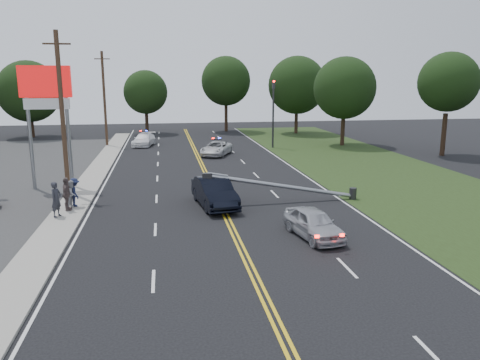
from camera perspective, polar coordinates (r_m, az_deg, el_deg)
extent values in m
plane|color=black|center=(19.72, 0.52, -9.11)|extent=(120.00, 120.00, 0.00)
cube|color=gray|center=(29.45, -19.33, -2.45)|extent=(1.80, 70.00, 0.12)
cube|color=#202F12|center=(33.44, 20.79, -0.95)|extent=(12.00, 80.00, 0.01)
cube|color=gold|center=(29.16, -2.86, -2.00)|extent=(0.36, 80.00, 0.00)
cylinder|color=gray|center=(33.41, -24.20, 4.85)|extent=(0.24, 0.24, 7.00)
cylinder|color=gray|center=(32.88, -20.15, 5.08)|extent=(0.24, 0.24, 7.00)
cube|color=#AA0B0B|center=(32.92, -22.69, 11.01)|extent=(3.20, 0.35, 2.00)
cube|color=white|center=(32.95, -22.49, 8.59)|extent=(2.80, 0.30, 0.70)
cylinder|color=#2D2D30|center=(49.57, 4.06, 7.97)|extent=(0.20, 0.20, 7.00)
cube|color=#2D2D30|center=(49.44, 4.12, 11.56)|extent=(0.28, 0.28, 0.90)
sphere|color=#FF0C07|center=(49.28, 4.17, 11.90)|extent=(0.22, 0.22, 0.22)
cylinder|color=#2D2D30|center=(29.23, 13.59, -1.61)|extent=(0.44, 0.44, 0.70)
cylinder|color=gray|center=(27.67, 5.17, -0.74)|extent=(8.90, 0.24, 1.80)
cube|color=#2D2D30|center=(26.75, -4.03, 0.54)|extent=(0.55, 0.32, 0.30)
cylinder|color=#382619|center=(30.77, -20.84, 7.40)|extent=(0.28, 0.28, 10.00)
cube|color=#382619|center=(30.75, -21.46, 15.20)|extent=(1.60, 0.10, 0.10)
cylinder|color=#382619|center=(52.48, -16.19, 9.40)|extent=(0.28, 0.28, 10.00)
cube|color=#382619|center=(52.48, -16.47, 13.98)|extent=(1.60, 0.10, 0.10)
cylinder|color=black|center=(63.97, -24.03, 6.24)|extent=(0.44, 0.44, 3.28)
sphere|color=black|center=(63.75, -24.35, 9.81)|extent=(7.48, 7.48, 7.48)
cylinder|color=black|center=(63.85, -11.29, 6.99)|extent=(0.44, 0.44, 3.16)
sphere|color=black|center=(63.63, -11.44, 10.46)|extent=(5.70, 5.70, 5.70)
cylinder|color=black|center=(65.27, -1.70, 7.70)|extent=(0.44, 0.44, 3.98)
sphere|color=black|center=(65.06, -1.73, 11.97)|extent=(6.68, 6.68, 6.68)
cylinder|color=black|center=(63.39, 6.87, 7.34)|extent=(0.44, 0.44, 3.68)
sphere|color=black|center=(63.17, 6.98, 11.41)|extent=(7.57, 7.57, 7.57)
cylinder|color=black|center=(52.65, 12.42, 6.11)|extent=(0.44, 0.44, 3.60)
sphere|color=black|center=(52.38, 12.64, 10.89)|extent=(6.65, 6.65, 6.65)
cylinder|color=black|center=(48.45, 23.58, 5.10)|extent=(0.44, 0.44, 3.99)
sphere|color=black|center=(48.17, 24.08, 10.85)|extent=(5.49, 5.49, 5.49)
imported|color=black|center=(26.80, -3.12, -1.51)|extent=(2.41, 5.15, 1.63)
imported|color=#ABADB4|center=(21.87, 8.96, -5.23)|extent=(2.24, 4.15, 1.34)
imported|color=silver|center=(44.83, -2.89, 3.86)|extent=(3.84, 5.10, 1.29)
imported|color=white|center=(52.17, -11.63, 4.84)|extent=(2.79, 4.91, 1.34)
imported|color=#282931|center=(26.11, -21.49, -2.21)|extent=(0.69, 0.80, 1.86)
imported|color=#A4A4A8|center=(27.75, -19.79, -1.59)|extent=(0.75, 0.87, 1.54)
imported|color=#181E3C|center=(27.91, -19.51, -1.41)|extent=(0.96, 1.20, 1.62)
imported|color=#5B4B48|center=(27.16, -20.39, -1.62)|extent=(0.46, 1.08, 1.82)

